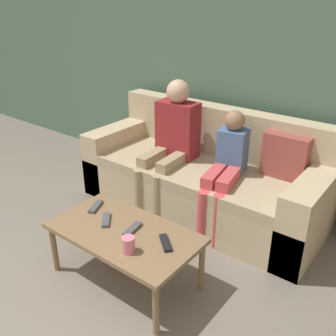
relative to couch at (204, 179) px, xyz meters
The scene contains 10 objects.
wall_back 1.14m from the couch, 79.51° to the left, with size 12.00×0.06×2.60m.
couch is the anchor object (origin of this frame).
coffee_table 1.14m from the couch, 85.01° to the right, with size 1.00×0.56×0.40m.
person_adult 0.48m from the couch, 163.56° to the right, with size 0.38×0.62×1.15m.
person_child 0.41m from the couch, 24.92° to the right, with size 0.32×0.63×0.98m.
cup_near 1.31m from the couch, 77.89° to the right, with size 0.08×0.08×0.10m.
tv_remote_0 1.11m from the couch, 82.60° to the right, with size 0.07×0.18×0.02m.
tv_remote_1 1.13m from the couch, 93.95° to the right, with size 0.15×0.16×0.02m.
tv_remote_2 1.16m from the couch, 69.44° to the right, with size 0.16×0.15×0.02m.
tv_remote_3 1.08m from the couch, 104.29° to the right, with size 0.11×0.17×0.02m.
Camera 1 is at (1.48, -0.19, 1.81)m, focal length 40.00 mm.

